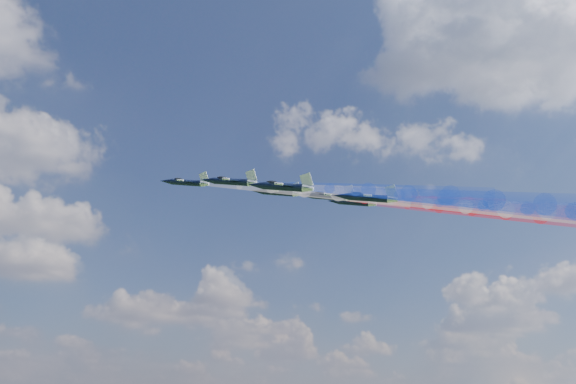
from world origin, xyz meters
TOP-DOWN VIEW (x-y plane):
  - jet_lead at (-35.82, 13.83)m, footprint 14.91×15.29m
  - trail_lead at (-19.04, -5.45)m, footprint 30.08×34.28m
  - jet_inner_left at (-34.57, -4.94)m, footprint 14.91×15.29m
  - trail_inner_left at (-17.79, -24.21)m, footprint 30.08×34.28m
  - jet_inner_right at (-16.94, 8.38)m, footprint 14.91×15.29m
  - trail_inner_right at (-0.16, -10.89)m, footprint 30.08×34.28m
  - jet_outer_left at (-33.93, -22.80)m, footprint 14.91×15.29m
  - trail_outer_left at (-17.14, -42.07)m, footprint 30.08×34.28m
  - jet_center_third at (-14.91, -8.05)m, footprint 14.91×15.29m
  - trail_center_third at (1.87, -27.32)m, footprint 30.08×34.28m
  - jet_outer_right at (1.88, 6.82)m, footprint 14.91×15.29m
  - trail_outer_right at (18.66, -12.46)m, footprint 30.08×34.28m
  - jet_rear_left at (-17.65, -23.92)m, footprint 14.91×15.29m
  - trail_rear_left at (-0.87, -43.19)m, footprint 30.08×34.28m
  - jet_rear_right at (1.40, -8.52)m, footprint 14.91×15.29m
  - trail_rear_right at (18.18, -27.79)m, footprint 30.08×34.28m

SIDE VIEW (x-z plane):
  - trail_outer_left at x=-17.14m, z-range 111.21..122.54m
  - trail_rear_left at x=-0.87m, z-range 111.53..122.85m
  - jet_outer_left at x=-33.93m, z-range 117.58..124.55m
  - jet_rear_left at x=-17.65m, z-range 117.89..124.87m
  - trail_center_third at x=1.87m, z-range 116.22..127.54m
  - trail_inner_left at x=-17.79m, z-range 116.91..128.24m
  - trail_rear_right at x=18.18m, z-range 117.67..129.00m
  - jet_center_third at x=-14.91m, z-range 122.58..129.56m
  - trail_inner_right at x=-0.16m, z-range 121.02..132.35m
  - jet_inner_left at x=-34.57m, z-range 123.28..130.25m
  - trail_outer_right at x=18.66m, z-range 121.16..132.48m
  - trail_lead at x=-19.04m, z-range 121.70..133.02m
  - jet_rear_right at x=1.40m, z-range 124.04..131.02m
  - jet_inner_right at x=-16.94m, z-range 127.39..134.36m
  - jet_outer_right at x=1.88m, z-range 127.52..134.50m
  - jet_lead at x=-35.82m, z-range 128.06..135.04m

